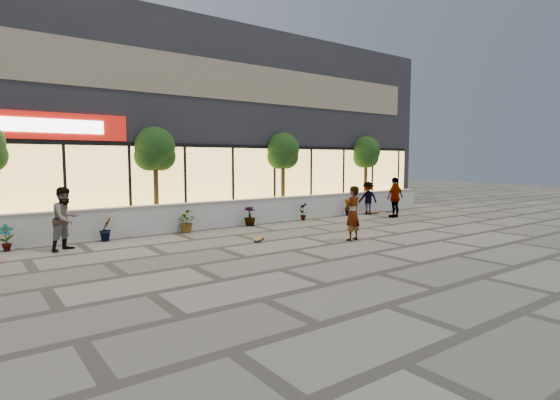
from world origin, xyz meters
TOP-DOWN VIEW (x-y plane):
  - ground at (0.00, 0.00)m, footprint 80.00×80.00m
  - planter_wall at (0.00, 7.00)m, footprint 22.00×0.42m
  - retail_building at (-0.00, 12.49)m, footprint 24.00×9.17m
  - shrub_a at (-8.50, 6.45)m, footprint 0.43×0.29m
  - shrub_b at (-5.70, 6.45)m, footprint 0.57×0.57m
  - shrub_c at (-2.90, 6.45)m, footprint 0.68×0.77m
  - shrub_d at (-0.10, 6.45)m, footprint 0.64×0.64m
  - shrub_e at (2.70, 6.45)m, footprint 0.46×0.35m
  - shrub_f at (5.50, 6.45)m, footprint 0.55×0.57m
  - tree_midwest at (-3.50, 7.70)m, footprint 1.60×1.50m
  - tree_mideast at (2.50, 7.70)m, footprint 1.60×1.50m
  - tree_east at (8.00, 7.70)m, footprint 1.60×1.50m
  - skater_center at (0.95, 1.74)m, footprint 0.73×0.54m
  - skater_left at (-7.04, 5.60)m, footprint 1.16×1.11m
  - skater_right_near at (6.74, 4.68)m, footprint 1.12×0.52m
  - skater_right_far at (6.66, 6.30)m, footprint 1.16×0.87m
  - skateboard_center at (-1.60, 3.48)m, footprint 0.73×0.65m
  - skateboard_right_near at (7.00, 6.20)m, footprint 0.88×0.33m
  - skateboard_right_far at (8.28, 6.20)m, footprint 0.80×0.33m

SIDE VIEW (x-z plane):
  - ground at x=0.00m, z-range 0.00..0.00m
  - skateboard_right_far at x=8.28m, z-range 0.03..0.13m
  - skateboard_center at x=-1.60m, z-range 0.03..0.13m
  - skateboard_right_near at x=7.00m, z-range 0.03..0.14m
  - shrub_a at x=-8.50m, z-range 0.00..0.81m
  - shrub_b at x=-5.70m, z-range 0.00..0.81m
  - shrub_c at x=-2.90m, z-range 0.00..0.81m
  - shrub_d at x=-0.10m, z-range 0.00..0.81m
  - shrub_e at x=2.70m, z-range 0.00..0.81m
  - shrub_f at x=5.50m, z-range 0.00..0.81m
  - planter_wall at x=0.00m, z-range 0.00..1.04m
  - skater_right_far at x=6.66m, z-range 0.00..1.60m
  - skater_center at x=0.95m, z-range 0.00..1.82m
  - skater_right_near at x=6.74m, z-range 0.00..1.87m
  - skater_left at x=-7.04m, z-range 0.00..1.88m
  - tree_midwest at x=-3.50m, z-range 1.03..4.94m
  - tree_mideast at x=2.50m, z-range 1.03..4.94m
  - tree_east at x=8.00m, z-range 1.03..4.94m
  - retail_building at x=0.00m, z-range 0.00..8.50m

